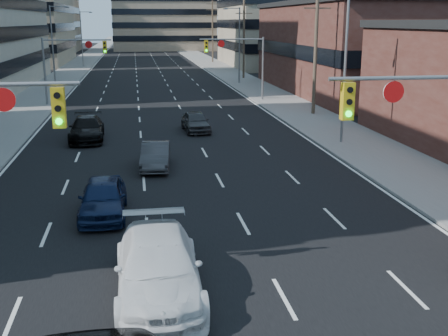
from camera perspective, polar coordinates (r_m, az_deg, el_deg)
name	(u,v)px	position (r m, az deg, el deg)	size (l,w,h in m)	color
road_surface	(143,53)	(137.83, -8.27, 11.46)	(18.00, 300.00, 0.02)	black
sidewalk_left	(93,53)	(138.14, -13.14, 11.27)	(5.00, 300.00, 0.15)	slate
sidewalk_right	(191,53)	(138.47, -3.41, 11.62)	(5.00, 300.00, 0.15)	slate
office_left_far	(7,18)	(109.84, -21.16, 14.04)	(20.00, 30.00, 16.00)	gray
storefront_right_mid	(381,49)	(63.29, 15.66, 11.52)	(20.00, 30.00, 9.00)	#472119
office_right_far	(293,24)	(99.36, 7.04, 14.34)	(22.00, 28.00, 14.00)	gray
bg_block_left	(24,10)	(149.90, -19.62, 14.86)	(24.00, 24.00, 20.00)	#ADA089
bg_block_right	(274,27)	(141.77, 5.08, 14.06)	(22.00, 22.00, 12.00)	gray
signal_far_left	(70,57)	(53.01, -15.35, 10.81)	(6.09, 0.33, 6.00)	slate
signal_far_right	(239,56)	(53.59, 1.52, 11.35)	(6.09, 0.33, 6.00)	slate
utility_pole_block	(316,43)	(45.90, 9.32, 12.45)	(2.20, 0.28, 11.00)	#4C3D2D
utility_pole_midblock	(244,34)	(74.99, 2.03, 13.43)	(2.20, 0.28, 11.00)	#4C3D2D
utility_pole_distant	(213,31)	(104.60, -1.18, 13.79)	(2.20, 0.28, 11.00)	#4C3D2D
streetlight_left_mid	(54,44)	(63.21, -16.89, 11.93)	(2.03, 0.22, 9.00)	slate
streetlight_left_far	(82,36)	(98.00, -14.19, 12.87)	(2.03, 0.22, 9.00)	slate
streetlight_right_near	(343,62)	(34.96, 11.98, 10.50)	(2.03, 0.22, 9.00)	slate
streetlight_right_far	(238,42)	(68.78, 1.44, 12.71)	(2.03, 0.22, 9.00)	slate
white_van	(158,268)	(15.82, -6.71, -10.02)	(2.33, 5.73, 1.66)	silver
sedan_blue	(103,198)	(22.40, -12.19, -2.97)	(1.77, 4.39, 1.50)	#0E1938
sedan_grey_center	(156,156)	(29.27, -6.97, 1.25)	(1.42, 4.08, 1.34)	#343436
sedan_black_far	(87,129)	(36.99, -13.77, 3.89)	(2.12, 5.21, 1.51)	black
sedan_grey_right	(196,121)	(38.97, -2.91, 4.75)	(1.66, 4.12, 1.41)	#343436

